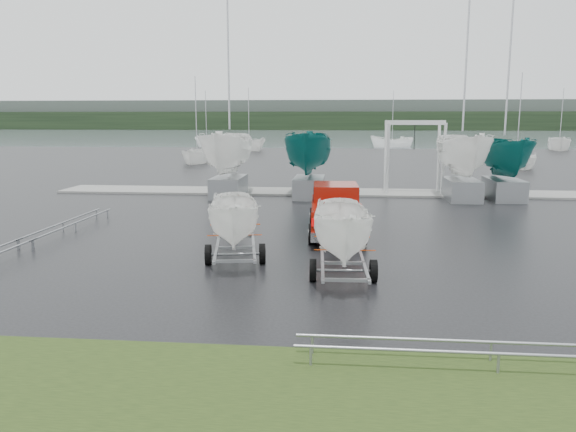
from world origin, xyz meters
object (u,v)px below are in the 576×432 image
(trailer_hitched, at_px, (344,185))
(trailer_parked, at_px, (234,180))
(pickup_truck, at_px, (336,209))
(boat_hoist, at_px, (414,147))

(trailer_hitched, relative_size, trailer_parked, 1.03)
(pickup_truck, relative_size, trailer_parked, 1.19)
(pickup_truck, relative_size, trailer_hitched, 1.16)
(pickup_truck, distance_m, boat_hoist, 12.11)
(pickup_truck, height_order, trailer_parked, trailer_parked)
(pickup_truck, xyz_separation_m, trailer_parked, (-2.94, -4.64, 1.55))
(pickup_truck, xyz_separation_m, trailer_hitched, (0.27, -6.14, 1.62))
(pickup_truck, relative_size, boat_hoist, 1.31)
(pickup_truck, height_order, trailer_hitched, trailer_hitched)
(trailer_hitched, xyz_separation_m, trailer_parked, (-3.21, 1.50, -0.07))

